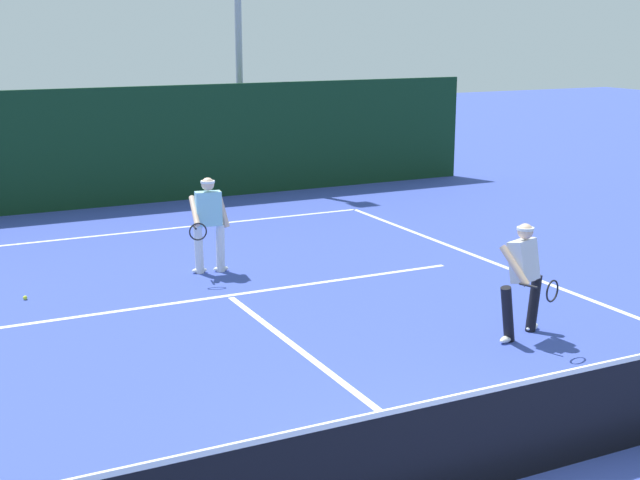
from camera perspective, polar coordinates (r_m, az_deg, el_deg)
name	(u,v)px	position (r m, az deg, el deg)	size (l,w,h in m)	color
court_line_baseline_far	(144,231)	(18.19, -11.38, 0.57)	(9.77, 0.10, 0.01)	white
court_line_service	(229,295)	(13.67, -5.98, -3.62)	(7.96, 0.10, 0.01)	white
court_line_centre	(324,368)	(10.80, 0.23, -8.35)	(0.10, 6.40, 0.01)	white
tennis_net	(484,438)	(8.11, 10.63, -12.54)	(10.71, 0.09, 1.11)	#1E4723
player_near	(523,276)	(11.91, 13.11, -2.27)	(0.93, 0.93, 1.56)	black
player_far	(209,221)	(14.77, -7.27, 1.25)	(0.88, 0.89, 1.63)	silver
tennis_ball	(25,298)	(14.13, -18.66, -3.58)	(0.07, 0.07, 0.07)	#D1E033
back_fence_windscreen	(108,148)	(20.70, -13.66, 5.87)	(19.11, 0.12, 2.73)	#11321B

